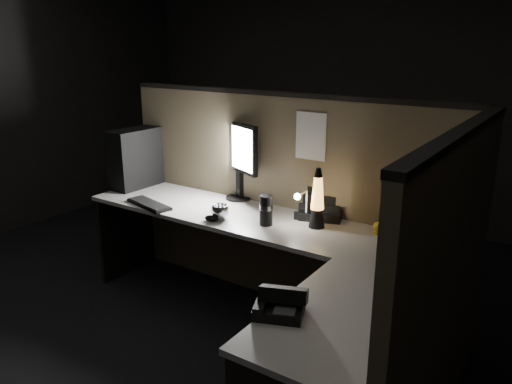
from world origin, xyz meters
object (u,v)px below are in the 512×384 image
Objects in this scene: monitor at (239,153)px; lava_lamp at (317,203)px; pc_tower at (136,158)px; keyboard at (149,204)px; desk_phone at (280,303)px.

monitor reaches higher than lava_lamp.
pc_tower is 1.16× the size of keyboard.
monitor is at bearing 110.09° from desk_phone.
pc_tower is 1.21× the size of lava_lamp.
pc_tower reaches higher than lava_lamp.
monitor reaches higher than keyboard.
pc_tower is 0.82× the size of monitor.
monitor is 0.74m from keyboard.
desk_phone is (0.34, -1.02, -0.11)m from lava_lamp.
lava_lamp is 1.08m from desk_phone.
monitor is (0.88, 0.19, 0.11)m from pc_tower.
desk_phone reaches higher than keyboard.
monitor is at bearing 13.46° from pc_tower.
keyboard is (0.44, -0.32, -0.22)m from pc_tower.
lava_lamp is 1.48× the size of desk_phone.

